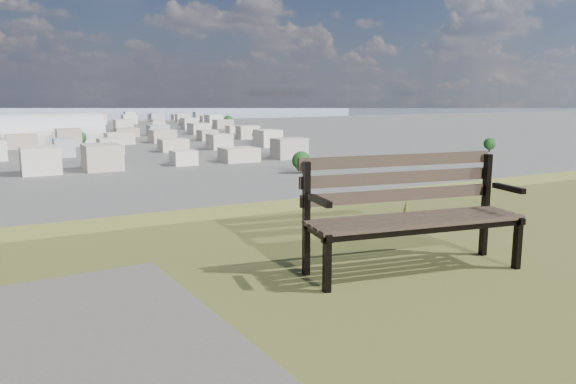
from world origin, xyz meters
TOP-DOWN VIEW (x-y plane):
  - park_bench at (1.16, 1.70)m, footprint 1.70×0.78m
  - arena at (28.26, 314.58)m, footprint 51.32×24.56m

SIDE VIEW (x-z plane):
  - arena at x=28.26m, z-range -5.57..15.52m
  - park_bench at x=1.16m, z-range 25.06..25.91m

